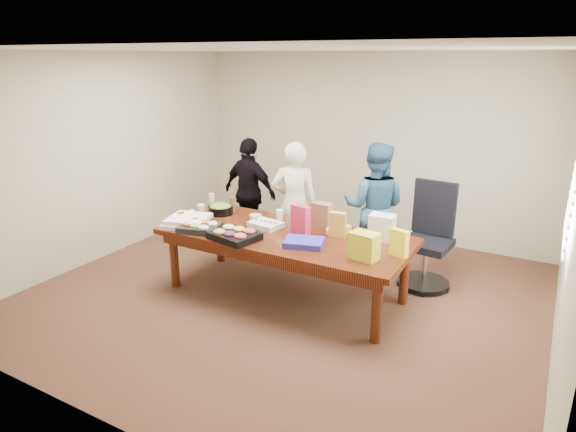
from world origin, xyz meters
The scene contains 38 objects.
floor centered at (0.00, 0.00, -0.01)m, with size 5.50×5.00×0.02m, color #47301E.
ceiling centered at (0.00, 0.00, 2.71)m, with size 5.50×5.00×0.02m, color white.
wall_back centered at (0.00, 2.50, 1.35)m, with size 5.50×0.04×2.70m, color beige.
wall_front centered at (0.00, -2.50, 1.35)m, with size 5.50×0.04×2.70m, color beige.
wall_left centered at (-2.75, 0.00, 1.35)m, with size 0.04×5.00×2.70m, color beige.
window_panel centered at (2.72, 0.60, 1.50)m, with size 0.03×1.40×1.10m, color white.
window_blinds centered at (2.68, 0.60, 1.50)m, with size 0.04×1.36×1.00m, color beige.
conference_table centered at (0.00, 0.00, 0.38)m, with size 2.80×1.20×0.75m, color #4C1C0F.
office_chair centered at (1.34, 0.99, 0.60)m, with size 0.61×0.61×1.19m, color black.
person_center centered at (-0.35, 0.86, 0.81)m, with size 0.59×0.39×1.63m, color beige.
person_right centered at (0.60, 1.23, 0.82)m, with size 0.80×0.62×1.64m, color #315E80.
person_left centered at (-1.25, 1.19, 0.78)m, with size 0.91×0.38×1.55m, color black.
veggie_tray centered at (-0.89, -0.38, 0.78)m, with size 0.44×0.34×0.07m, color black.
fruit_tray centered at (-0.39, -0.42, 0.79)m, with size 0.49×0.39×0.08m, color black.
sheet_cake centered at (-0.30, 0.08, 0.78)m, with size 0.35×0.27×0.06m, color white.
salad_bowl centered at (-1.06, 0.24, 0.80)m, with size 0.31×0.31×0.10m, color black.
chip_bag_blue centered at (0.35, -0.21, 0.78)m, with size 0.40×0.30×0.06m, color #2F2FBA.
chip_bag_red centered at (0.16, 0.07, 0.91)m, with size 0.22×0.09×0.33m, color #CB2340.
chip_bag_yellow centered at (1.30, -0.03, 0.89)m, with size 0.18×0.07×0.28m, color #FFF21E.
chip_bag_orange centered at (0.55, 0.18, 0.89)m, with size 0.18×0.08×0.28m, color gold.
mayo_jar centered at (-0.30, 0.39, 0.81)m, with size 0.08×0.08×0.13m, color white.
mustard_bottle centered at (0.26, 0.49, 0.84)m, with size 0.07×0.07×0.18m, color #F5FF12.
dressing_bottle centered at (-0.94, 0.33, 0.86)m, with size 0.07×0.07×0.21m, color brown.
ranch_bottle centered at (-1.30, 0.38, 0.85)m, with size 0.07×0.07×0.20m, color silver.
banana_bunch centered at (0.49, 0.35, 0.79)m, with size 0.26×0.15×0.09m, color yellow.
bread_loaf centered at (0.07, 0.41, 0.81)m, with size 0.29×0.13×0.12m, color #9D663F.
kraft_bag centered at (0.28, 0.35, 0.90)m, with size 0.23×0.13×0.30m, color brown.
red_cup centered at (-1.29, -0.23, 0.80)m, with size 0.08×0.08×0.11m, color #BF3100.
clear_cup_a centered at (-1.26, -0.07, 0.80)m, with size 0.07×0.07×0.10m, color silver.
clear_cup_b centered at (-1.27, 0.11, 0.81)m, with size 0.09×0.09×0.12m, color white.
pizza_box_lower centered at (-1.15, -0.33, 0.78)m, with size 0.44×0.44×0.05m, color silver.
pizza_box_upper centered at (-1.13, -0.30, 0.83)m, with size 0.44×0.44×0.05m, color white.
plate_a centered at (0.86, 0.41, 0.76)m, with size 0.27×0.27×0.02m, color white.
plate_b centered at (0.86, 0.41, 0.76)m, with size 0.25×0.25×0.02m, color white.
dip_bowl_a centered at (0.46, 0.26, 0.78)m, with size 0.14×0.14×0.05m, color #F3EBB7.
dip_bowl_b centered at (-0.55, 0.26, 0.78)m, with size 0.15×0.15×0.06m, color beige.
grocery_bag_white centered at (1.00, 0.34, 0.89)m, with size 0.26×0.19×0.28m, color white.
grocery_bag_yellow centered at (1.03, -0.26, 0.88)m, with size 0.27×0.19×0.27m, color yellow.
Camera 1 is at (2.56, -4.53, 2.64)m, focal length 31.01 mm.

